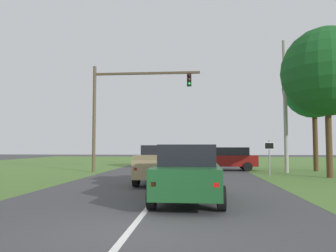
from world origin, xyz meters
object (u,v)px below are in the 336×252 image
at_px(oak_tree_right, 314,88).
at_px(crossing_suv_far, 229,158).
at_px(red_suv_near, 188,172).
at_px(keep_moving_sign, 269,153).
at_px(utility_pole_right, 285,106).
at_px(traffic_light, 122,101).
at_px(pickup_truck_lead, 163,164).
at_px(extra_tree_1, 327,72).

xyz_separation_m(oak_tree_right, crossing_suv_far, (-6.42, 0.36, -5.40)).
xyz_separation_m(red_suv_near, oak_tree_right, (9.24, 14.72, 5.33)).
height_order(keep_moving_sign, utility_pole_right, utility_pole_right).
height_order(keep_moving_sign, crossing_suv_far, keep_moving_sign).
bearing_deg(utility_pole_right, oak_tree_right, 34.63).
distance_m(keep_moving_sign, oak_tree_right, 8.07).
bearing_deg(utility_pole_right, traffic_light, -178.64).
distance_m(pickup_truck_lead, keep_moving_sign, 7.83).
bearing_deg(crossing_suv_far, traffic_light, -162.92).
relative_size(red_suv_near, oak_tree_right, 0.57).
height_order(pickup_truck_lead, oak_tree_right, oak_tree_right).
bearing_deg(pickup_truck_lead, traffic_light, 117.38).
bearing_deg(oak_tree_right, utility_pole_right, -145.37).
distance_m(traffic_light, crossing_suv_far, 9.38).
distance_m(keep_moving_sign, extra_tree_1, 6.00).
xyz_separation_m(traffic_light, keep_moving_sign, (10.00, -2.57, -3.74)).
bearing_deg(keep_moving_sign, pickup_truck_lead, -142.66).
xyz_separation_m(red_suv_near, crossing_suv_far, (2.81, 15.08, -0.06)).
bearing_deg(red_suv_near, utility_pole_right, 62.87).
height_order(oak_tree_right, extra_tree_1, extra_tree_1).
bearing_deg(oak_tree_right, keep_moving_sign, -133.38).
xyz_separation_m(pickup_truck_lead, keep_moving_sign, (6.21, 4.74, 0.47)).
relative_size(pickup_truck_lead, traffic_light, 0.65).
xyz_separation_m(utility_pole_right, extra_tree_1, (1.57, -3.54, 1.62)).
relative_size(crossing_suv_far, extra_tree_1, 0.47).
relative_size(oak_tree_right, crossing_suv_far, 2.01).
bearing_deg(red_suv_near, traffic_light, 112.31).
bearing_deg(extra_tree_1, utility_pole_right, 113.90).
bearing_deg(extra_tree_1, keep_moving_sign, 168.39).
height_order(keep_moving_sign, oak_tree_right, oak_tree_right).
bearing_deg(keep_moving_sign, oak_tree_right, 46.62).
distance_m(crossing_suv_far, extra_tree_1, 9.54).
distance_m(keep_moving_sign, crossing_suv_far, 5.44).
height_order(oak_tree_right, crossing_suv_far, oak_tree_right).
height_order(traffic_light, crossing_suv_far, traffic_light).
bearing_deg(utility_pole_right, keep_moving_sign, -122.01).
xyz_separation_m(keep_moving_sign, utility_pole_right, (1.79, 2.86, 3.30)).
distance_m(traffic_light, utility_pole_right, 11.80).
bearing_deg(oak_tree_right, red_suv_near, -122.12).
bearing_deg(crossing_suv_far, red_suv_near, -100.57).
bearing_deg(extra_tree_1, red_suv_near, -131.16).
relative_size(keep_moving_sign, oak_tree_right, 0.26).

